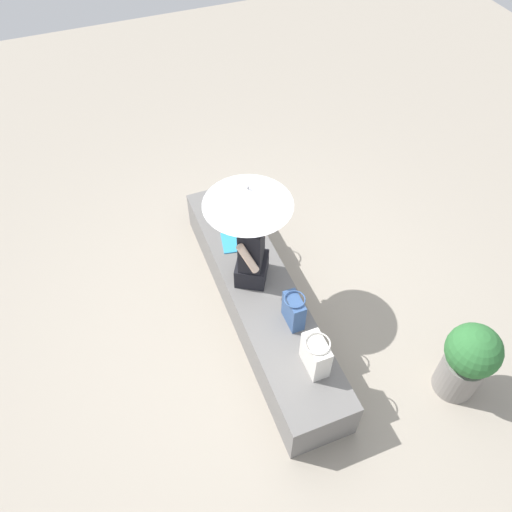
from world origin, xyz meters
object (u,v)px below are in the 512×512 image
Objects in this scene: handbag_black at (294,310)px; shoulder_bag_spare at (316,355)px; parasol at (248,197)px; magazine at (232,242)px; tote_bag_canvas at (232,207)px; planter_near at (468,360)px; person_seated at (252,249)px.

shoulder_bag_spare is at bearing 178.14° from handbag_black.
parasol reaches higher than magazine.
parasol is 3.04× the size of shoulder_bag_spare.
planter_near is at bearing -151.12° from tote_bag_canvas.
planter_near is at bearing -137.75° from person_seated.
parasol is 1.27× the size of planter_near.
tote_bag_canvas is 0.39m from magazine.
shoulder_bag_spare is (-1.08, -0.14, -0.22)m from person_seated.
person_seated reaches higher than handbag_black.
parasol is at bearing 12.47° from handbag_black.
magazine is at bearing 3.97° from person_seated.
person_seated reaches higher than tote_bag_canvas.
parasol is at bearing 172.82° from tote_bag_canvas.
handbag_black reaches higher than magazine.
parasol reaches higher than person_seated.
planter_near reaches higher than handbag_black.
planter_near is at bearing -126.39° from handbag_black.
person_seated reaches higher than planter_near.
shoulder_bag_spare reaches higher than handbag_black.
planter_near is (-2.31, -1.28, -0.15)m from tote_bag_canvas.
handbag_black is 0.94× the size of shoulder_bag_spare.
person_seated is at bearing 7.36° from shoulder_bag_spare.
tote_bag_canvas is 1.16× the size of magazine.
shoulder_bag_spare is (-0.47, 0.02, 0.01)m from handbag_black.
handbag_black is 0.39× the size of planter_near.
handbag_black is 1.52m from planter_near.
person_seated is 2.71× the size of handbag_black.
shoulder_bag_spare is (-1.16, -0.14, -0.78)m from parasol.
handbag_black reaches higher than tote_bag_canvas.
parasol is 3.30× the size of tote_bag_canvas.
tote_bag_canvas is 1.89m from shoulder_bag_spare.
shoulder_bag_spare is (-1.89, -0.05, 0.01)m from tote_bag_canvas.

